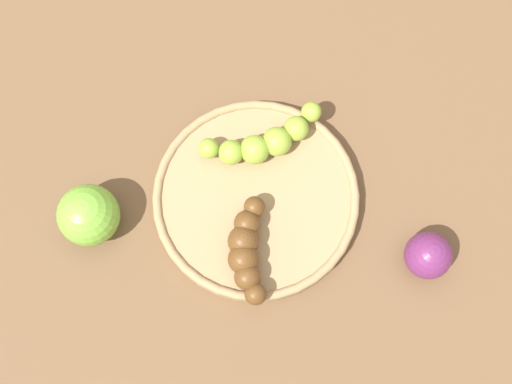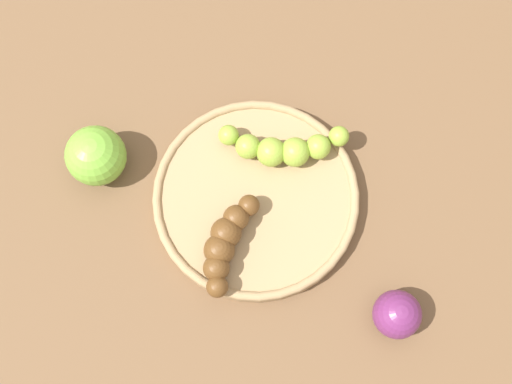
# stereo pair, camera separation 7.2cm
# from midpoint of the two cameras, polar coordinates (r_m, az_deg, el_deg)

# --- Properties ---
(ground_plane) EXTENTS (2.40, 2.40, 0.00)m
(ground_plane) POSITION_cam_midpoint_polar(r_m,az_deg,el_deg) (0.76, -2.68, -1.26)
(ground_plane) COLOR brown
(fruit_bowl) EXTENTS (0.23, 0.23, 0.02)m
(fruit_bowl) POSITION_cam_midpoint_polar(r_m,az_deg,el_deg) (0.75, -2.72, -1.03)
(fruit_bowl) COLOR #A08259
(fruit_bowl) RESTS_ON ground_plane
(banana_green) EXTENTS (0.08, 0.14, 0.03)m
(banana_green) POSITION_cam_midpoint_polar(r_m,az_deg,el_deg) (0.74, -2.04, 3.87)
(banana_green) COLOR #8CAD38
(banana_green) RESTS_ON fruit_bowl
(banana_overripe) EXTENTS (0.09, 0.09, 0.03)m
(banana_overripe) POSITION_cam_midpoint_polar(r_m,az_deg,el_deg) (0.71, -3.68, -5.49)
(banana_overripe) COLOR #593819
(banana_overripe) RESTS_ON fruit_bowl
(apple_green) EXTENTS (0.07, 0.07, 0.07)m
(apple_green) POSITION_cam_midpoint_polar(r_m,az_deg,el_deg) (0.75, -16.77, -2.39)
(apple_green) COLOR #72B238
(apple_green) RESTS_ON ground_plane
(plum_purple) EXTENTS (0.05, 0.05, 0.05)m
(plum_purple) POSITION_cam_midpoint_polar(r_m,az_deg,el_deg) (0.74, 11.84, -5.82)
(plum_purple) COLOR #662659
(plum_purple) RESTS_ON ground_plane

